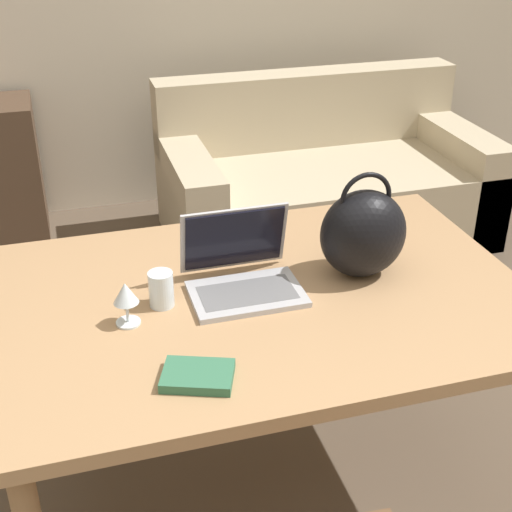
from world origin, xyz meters
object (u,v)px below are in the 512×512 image
Objects in this scene: drinking_glass at (161,289)px; couch at (323,185)px; laptop at (241,267)px; wine_glass at (126,296)px; handbag at (363,233)px.

couch is at bearing 55.85° from drinking_glass.
laptop reaches higher than couch.
couch is 13.86× the size of wine_glass.
drinking_glass is 0.32× the size of handbag.
drinking_glass is 0.12m from wine_glass.
couch is at bearing 71.81° from handbag.
couch is at bearing 54.59° from wine_glass.
couch is 1.92m from laptop.
handbag is at bearing -108.19° from couch.
wine_glass is at bearing -173.94° from handbag.
handbag is at bearing 0.84° from drinking_glass.
drinking_glass is 0.82× the size of wine_glass.
handbag reaches higher than laptop.
wine_glass is 0.38× the size of handbag.
laptop is 0.36m from handbag.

